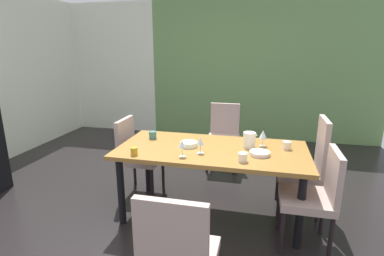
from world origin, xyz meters
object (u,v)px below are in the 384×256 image
(chair_head_near, at_px, (177,255))
(chair_right_near, at_px, (316,193))
(cup_north, at_px, (134,151))
(serving_bowl_near_window, at_px, (189,144))
(dining_table, at_px, (212,156))
(serving_bowl_front, at_px, (260,153))
(wine_glass_corner, at_px, (263,135))
(chair_head_far, at_px, (224,133))
(chair_left_far, at_px, (136,152))
(pitcher_left, at_px, (249,140))
(wine_glass_near_shelf, at_px, (200,142))
(cup_rear, at_px, (153,135))
(cup_center, at_px, (287,145))
(wine_glass_south, at_px, (182,144))
(chair_right_far, at_px, (309,163))
(cup_west, at_px, (243,157))

(chair_head_near, bearing_deg, chair_right_near, 48.09)
(cup_north, bearing_deg, serving_bowl_near_window, 38.86)
(dining_table, relative_size, chair_right_near, 2.08)
(serving_bowl_front, distance_m, cup_north, 1.17)
(wine_glass_corner, bearing_deg, chair_head_far, 115.11)
(chair_left_far, height_order, pitcher_left, chair_left_far)
(wine_glass_near_shelf, xyz_separation_m, cup_rear, (-0.60, 0.33, -0.07))
(chair_head_near, xyz_separation_m, serving_bowl_near_window, (-0.25, 1.33, 0.24))
(cup_center, bearing_deg, serving_bowl_near_window, -171.29)
(chair_head_near, relative_size, wine_glass_south, 6.00)
(chair_right_near, xyz_separation_m, chair_right_far, (0.01, 0.59, 0.05))
(chair_left_far, distance_m, wine_glass_corner, 1.49)
(chair_head_far, bearing_deg, wine_glass_south, 83.80)
(wine_glass_corner, xyz_separation_m, cup_rear, (-1.17, -0.02, -0.08))
(chair_right_near, bearing_deg, chair_left_far, 72.88)
(dining_table, xyz_separation_m, chair_head_near, (0.02, -1.33, -0.13))
(serving_bowl_near_window, relative_size, serving_bowl_front, 0.88)
(dining_table, distance_m, wine_glass_corner, 0.56)
(chair_left_far, distance_m, wine_glass_south, 1.00)
(serving_bowl_near_window, bearing_deg, cup_north, -141.14)
(chair_head_far, bearing_deg, serving_bowl_near_window, 82.13)
(cup_rear, bearing_deg, chair_right_far, 4.40)
(cup_center, bearing_deg, pitcher_left, -176.10)
(serving_bowl_near_window, bearing_deg, serving_bowl_front, -7.24)
(dining_table, xyz_separation_m, wine_glass_south, (-0.23, -0.29, 0.20))
(wine_glass_corner, bearing_deg, dining_table, -159.42)
(serving_bowl_front, relative_size, cup_center, 2.28)
(wine_glass_near_shelf, bearing_deg, wine_glass_south, -137.97)
(chair_right_near, relative_size, chair_right_far, 0.87)
(chair_right_near, distance_m, cup_north, 1.65)
(serving_bowl_front, xyz_separation_m, pitcher_left, (-0.11, 0.21, 0.06))
(chair_right_far, distance_m, wine_glass_corner, 0.58)
(dining_table, bearing_deg, chair_left_far, 162.89)
(dining_table, distance_m, chair_head_far, 1.34)
(serving_bowl_near_window, xyz_separation_m, cup_rear, (-0.45, 0.17, 0.02))
(cup_rear, bearing_deg, cup_west, -24.27)
(dining_table, relative_size, chair_right_far, 1.81)
(chair_right_far, bearing_deg, cup_north, 111.64)
(cup_west, xyz_separation_m, pitcher_left, (0.04, 0.41, 0.04))
(pitcher_left, bearing_deg, wine_glass_south, -144.71)
(chair_right_far, relative_size, wine_glass_near_shelf, 6.45)
(chair_left_far, height_order, wine_glass_south, chair_left_far)
(dining_table, xyz_separation_m, chair_right_near, (0.95, -0.29, -0.15))
(cup_west, bearing_deg, pitcher_left, 84.87)
(wine_glass_south, bearing_deg, wine_glass_corner, 33.78)
(wine_glass_corner, xyz_separation_m, cup_center, (0.23, -0.04, -0.08))
(chair_head_far, xyz_separation_m, pitcher_left, (0.41, -1.21, 0.30))
(cup_north, height_order, pitcher_left, pitcher_left)
(chair_right_far, relative_size, wine_glass_south, 6.54)
(cup_rear, bearing_deg, wine_glass_south, -45.23)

